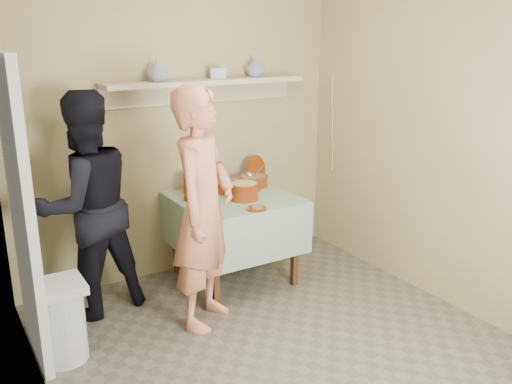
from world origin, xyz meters
TOP-DOWN VIEW (x-y plane):
  - ground at (0.00, 0.00)m, footprint 3.50×3.50m
  - tile_panel at (-1.46, 0.95)m, footprint 0.06×0.70m
  - plate_stack_a at (-0.01, 1.55)m, footprint 0.14×0.14m
  - plate_stack_b at (0.16, 1.59)m, footprint 0.14×0.14m
  - bowl_stack at (-0.06, 1.17)m, footprint 0.14×0.14m
  - empty_bowl at (-0.08, 1.37)m, footprint 0.16×0.16m
  - propped_lid at (0.68, 1.61)m, footprint 0.26×0.16m
  - vase_right at (0.69, 1.63)m, footprint 0.21×0.21m
  - vase_left at (-0.24, 1.63)m, footprint 0.20×0.20m
  - ceramic_box at (0.31, 1.63)m, footprint 0.16×0.13m
  - person_cook at (-0.29, 0.76)m, footprint 0.76×0.74m
  - person_helper at (-0.96, 1.37)m, footprint 0.94×0.80m
  - room_shell at (0.00, 0.00)m, footprint 3.04×3.54m
  - serving_table at (0.25, 1.28)m, footprint 0.97×0.97m
  - cazuela_meat_a at (0.27, 1.46)m, footprint 0.30×0.30m
  - cazuela_meat_b at (0.56, 1.47)m, footprint 0.28×0.28m
  - ladle at (0.53, 1.47)m, footprint 0.08×0.26m
  - cazuela_rice at (0.29, 1.16)m, footprint 0.33×0.25m
  - front_plate at (0.23, 0.87)m, footprint 0.16×0.16m
  - wall_shelf at (0.20, 1.65)m, footprint 1.80×0.25m
  - trash_bin at (-1.32, 0.79)m, footprint 0.32×0.32m
  - electrical_cord at (1.47, 1.48)m, footprint 0.01×0.05m

SIDE VIEW (x-z plane):
  - ground at x=0.00m, z-range 0.00..0.00m
  - trash_bin at x=-1.32m, z-range 0.00..0.56m
  - serving_table at x=0.25m, z-range 0.26..1.02m
  - front_plate at x=0.23m, z-range 0.76..0.78m
  - empty_bowl at x=-0.08m, z-range 0.76..0.81m
  - cazuela_meat_a at x=0.27m, z-range 0.77..0.87m
  - cazuela_meat_b at x=0.56m, z-range 0.77..0.87m
  - bowl_stack at x=-0.06m, z-range 0.76..0.90m
  - plate_stack_b at x=0.16m, z-range 0.76..0.93m
  - cazuela_rice at x=0.29m, z-range 0.77..0.92m
  - plate_stack_a at x=-0.01m, z-range 0.76..0.94m
  - person_helper at x=-0.96m, z-range 0.00..1.72m
  - ladle at x=0.53m, z-range 0.78..0.97m
  - propped_lid at x=0.68m, z-range 0.76..1.01m
  - person_cook at x=-0.29m, z-range 0.00..1.77m
  - tile_panel at x=-1.46m, z-range 0.00..2.00m
  - electrical_cord at x=1.47m, z-range 0.80..1.70m
  - room_shell at x=0.00m, z-range 0.30..2.92m
  - wall_shelf at x=0.20m, z-range 1.57..1.78m
  - ceramic_box at x=0.31m, z-range 1.72..1.81m
  - vase_right at x=0.69m, z-range 1.72..1.89m
  - vase_left at x=-0.24m, z-range 1.72..1.90m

